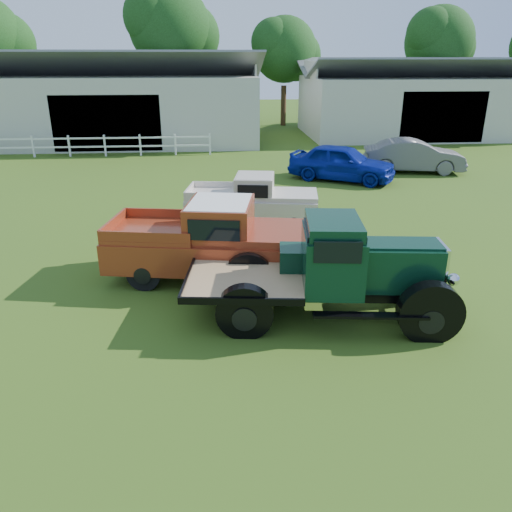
{
  "coord_description": "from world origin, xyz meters",
  "views": [
    {
      "loc": [
        -0.65,
        -9.47,
        5.34
      ],
      "look_at": [
        0.2,
        1.2,
        1.05
      ],
      "focal_mm": 35.0,
      "sensor_mm": 36.0,
      "label": 1
    }
  ],
  "objects_px": {
    "red_pickup": "(216,240)",
    "white_pickup": "(252,201)",
    "misc_car_blue": "(342,163)",
    "misc_car_grey": "(414,156)",
    "vintage_flatbed": "(326,269)"
  },
  "relations": [
    {
      "from": "red_pickup",
      "to": "misc_car_grey",
      "type": "distance_m",
      "value": 15.48
    },
    {
      "from": "red_pickup",
      "to": "vintage_flatbed",
      "type": "bearing_deg",
      "value": -35.15
    },
    {
      "from": "vintage_flatbed",
      "to": "misc_car_grey",
      "type": "distance_m",
      "value": 16.14
    },
    {
      "from": "vintage_flatbed",
      "to": "red_pickup",
      "type": "distance_m",
      "value": 3.26
    },
    {
      "from": "red_pickup",
      "to": "misc_car_blue",
      "type": "height_order",
      "value": "red_pickup"
    },
    {
      "from": "red_pickup",
      "to": "misc_car_grey",
      "type": "height_order",
      "value": "red_pickup"
    },
    {
      "from": "red_pickup",
      "to": "white_pickup",
      "type": "relative_size",
      "value": 1.24
    },
    {
      "from": "red_pickup",
      "to": "misc_car_blue",
      "type": "bearing_deg",
      "value": 70.73
    },
    {
      "from": "vintage_flatbed",
      "to": "red_pickup",
      "type": "bearing_deg",
      "value": 141.61
    },
    {
      "from": "misc_car_blue",
      "to": "misc_car_grey",
      "type": "height_order",
      "value": "misc_car_blue"
    },
    {
      "from": "vintage_flatbed",
      "to": "red_pickup",
      "type": "relative_size",
      "value": 1.01
    },
    {
      "from": "vintage_flatbed",
      "to": "red_pickup",
      "type": "xyz_separation_m",
      "value": [
        -2.32,
        2.3,
        -0.1
      ]
    },
    {
      "from": "misc_car_blue",
      "to": "misc_car_grey",
      "type": "xyz_separation_m",
      "value": [
        3.96,
        1.51,
        -0.03
      ]
    },
    {
      "from": "vintage_flatbed",
      "to": "misc_car_blue",
      "type": "relative_size",
      "value": 1.17
    },
    {
      "from": "vintage_flatbed",
      "to": "misc_car_grey",
      "type": "bearing_deg",
      "value": 68.9
    }
  ]
}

